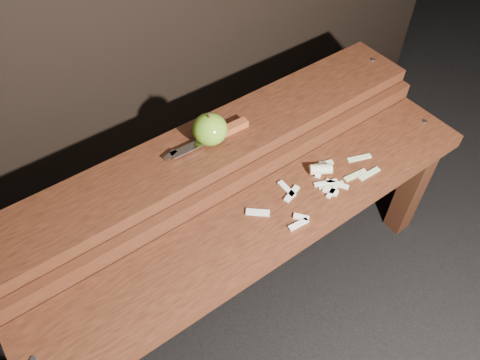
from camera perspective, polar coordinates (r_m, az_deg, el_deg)
ground at (r=1.47m, az=1.41°, el=-12.96°), size 60.00×60.00×0.00m
bench_front_tier at (r=1.15m, az=3.60°, el=-6.87°), size 1.20×0.20×0.42m
bench_rear_tier at (r=1.21m, az=-2.95°, el=1.95°), size 1.20×0.21×0.50m
apple at (r=1.12m, az=-3.69°, el=6.18°), size 0.08×0.08×0.09m
knife at (r=1.15m, az=-2.38°, el=5.71°), size 0.23×0.03×0.02m
apple_scraps at (r=1.17m, az=9.69°, el=-0.03°), size 0.38×0.13×0.03m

